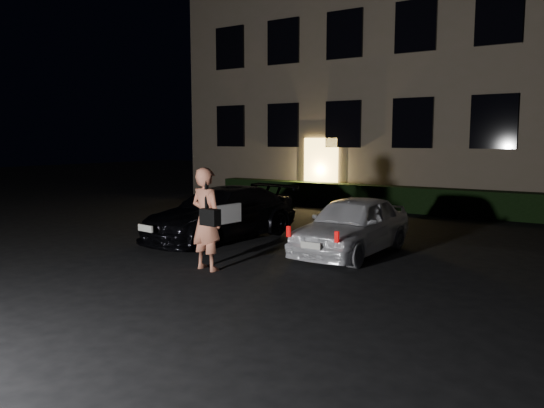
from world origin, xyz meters
The scene contains 6 objects.
ground centered at (0.00, 0.00, 0.00)m, with size 80.00×80.00×0.00m, color black.
building centered at (0.00, 14.99, 6.00)m, with size 20.00×8.11×12.00m.
hedge centered at (0.00, 10.50, 0.42)m, with size 15.00×0.70×0.85m, color black.
sedan centered at (-2.14, 3.19, 0.64)m, with size 2.29×4.59×1.27m.
hatch centered at (1.27, 3.40, 0.62)m, with size 1.52×3.67×1.24m.
man centered at (-0.40, 0.58, 0.97)m, with size 0.80×0.54×1.93m.
Camera 1 is at (5.97, -6.93, 2.44)m, focal length 35.00 mm.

